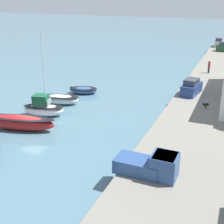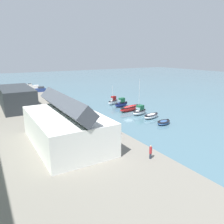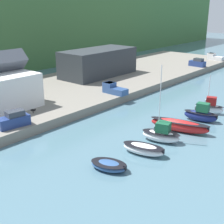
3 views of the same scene
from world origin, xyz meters
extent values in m
plane|color=slate|center=(0.00, 0.00, 0.00)|extent=(320.00, 320.00, 0.00)
cube|color=gray|center=(0.00, 25.51, 0.71)|extent=(121.39, 24.94, 1.42)
cube|color=#2D3338|center=(15.83, 28.01, 4.40)|extent=(18.12, 8.11, 5.96)
cube|color=slate|center=(15.83, 24.01, 4.40)|extent=(17.21, 0.10, 3.58)
ellipsoid|color=#33568E|center=(-13.59, -0.69, 0.46)|extent=(3.24, 4.48, 0.92)
ellipsoid|color=black|center=(-13.59, -0.69, 0.78)|extent=(3.35, 4.58, 0.12)
cube|color=black|center=(-13.11, -2.54, 0.64)|extent=(0.42, 0.36, 0.56)
ellipsoid|color=white|center=(-8.14, -1.42, 0.63)|extent=(3.09, 5.42, 1.27)
ellipsoid|color=black|center=(-8.14, -1.42, 1.08)|extent=(3.19, 5.54, 0.12)
cube|color=black|center=(-7.61, -3.79, 0.89)|extent=(0.41, 0.35, 0.56)
ellipsoid|color=white|center=(-3.64, -1.02, 0.71)|extent=(3.28, 5.32, 1.42)
ellipsoid|color=black|center=(-3.64, -1.02, 1.21)|extent=(3.38, 5.43, 0.12)
cube|color=#195638|center=(-3.57, -1.26, 2.05)|extent=(1.96, 2.07, 1.26)
cube|color=#8CA5B2|center=(-3.83, -0.28, 1.86)|extent=(1.39, 0.45, 0.63)
cylinder|color=silver|center=(-3.73, -0.66, 5.73)|extent=(0.10, 0.10, 8.62)
ellipsoid|color=red|center=(0.96, -1.16, 0.84)|extent=(3.53, 8.54, 1.68)
ellipsoid|color=black|center=(0.96, -1.16, 1.43)|extent=(3.64, 8.72, 0.12)
cube|color=black|center=(1.79, -5.03, 1.18)|extent=(0.41, 0.35, 0.56)
ellipsoid|color=navy|center=(6.70, -1.61, 0.80)|extent=(2.46, 5.26, 1.61)
ellipsoid|color=black|center=(6.70, -1.61, 1.37)|extent=(2.54, 5.38, 0.12)
cube|color=#195638|center=(6.74, -1.86, 2.26)|extent=(1.52, 1.95, 1.30)
cube|color=#8CA5B2|center=(6.58, -0.84, 2.06)|extent=(1.13, 0.28, 0.65)
cube|color=black|center=(7.09, -3.99, 1.13)|extent=(0.40, 0.33, 0.56)
ellipsoid|color=white|center=(10.90, -1.13, 0.77)|extent=(2.73, 4.65, 1.54)
ellipsoid|color=black|center=(10.90, -1.13, 1.31)|extent=(2.81, 4.75, 0.12)
cube|color=maroon|center=(10.97, -1.34, 2.18)|extent=(1.50, 1.80, 1.29)
cube|color=#8CA5B2|center=(10.69, -0.46, 1.99)|extent=(0.95, 0.39, 0.64)
cylinder|color=silver|center=(10.80, -0.81, 3.95)|extent=(0.10, 0.10, 4.82)
cube|color=navy|center=(40.93, 15.71, 2.12)|extent=(2.08, 4.31, 1.40)
cube|color=#333842|center=(40.91, 15.40, 3.20)|extent=(1.68, 2.41, 0.76)
cube|color=navy|center=(-15.02, 14.95, 2.12)|extent=(4.42, 2.39, 1.40)
cube|color=#333842|center=(-14.71, 14.91, 3.20)|extent=(2.51, 1.85, 0.76)
cube|color=#2D4C84|center=(6.31, 14.45, 1.97)|extent=(2.05, 3.54, 1.10)
cube|color=#2D4C84|center=(6.34, 16.48, 2.37)|extent=(1.93, 1.92, 1.90)
cube|color=#2D333D|center=(6.34, 16.48, 3.07)|extent=(1.82, 1.65, 0.50)
cube|color=silver|center=(53.56, 15.43, 1.97)|extent=(2.27, 3.66, 1.10)
cube|color=silver|center=(53.72, 17.45, 2.37)|extent=(2.04, 2.03, 1.90)
cube|color=#2D333D|center=(53.72, 17.45, 3.07)|extent=(1.92, 1.76, 0.50)
cylinder|color=black|center=(-10.07, 17.49, 1.56)|extent=(0.12, 0.12, 0.28)
ellipsoid|color=black|center=(-10.07, 17.49, 1.88)|extent=(0.70, 0.83, 0.36)
sphere|color=black|center=(-9.87, 17.20, 1.99)|extent=(0.22, 0.22, 0.22)
camera|label=1|loc=(26.18, 20.61, 14.41)|focal=50.00mm
camera|label=2|loc=(-50.49, 35.85, 16.66)|focal=35.00mm
camera|label=3|loc=(-36.11, -20.35, 16.91)|focal=50.00mm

